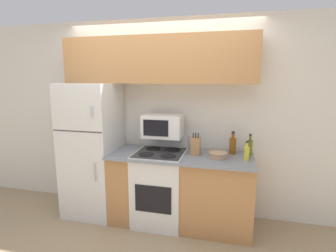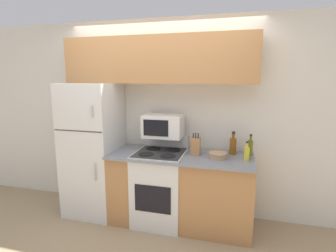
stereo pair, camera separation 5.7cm
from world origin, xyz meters
name	(u,v)px [view 1 (the left image)]	position (x,y,z in m)	size (l,w,h in m)	color
ground_plane	(147,232)	(0.00, 0.00, 0.00)	(12.00, 12.00, 0.00)	tan
wall_back	(162,118)	(0.00, 0.68, 1.27)	(8.00, 0.05, 2.55)	silver
lower_cabinets	(180,189)	(0.33, 0.31, 0.45)	(1.72, 0.66, 0.89)	#B27A47
refrigerator	(92,150)	(-0.86, 0.32, 0.87)	(0.66, 0.67, 1.74)	silver
upper_cabinets	(157,60)	(0.00, 0.48, 2.02)	(2.38, 0.35, 0.56)	#B27A47
stove	(160,186)	(0.08, 0.30, 0.47)	(0.60, 0.65, 1.07)	silver
microwave	(163,126)	(0.08, 0.44, 1.21)	(0.49, 0.34, 0.28)	silver
knife_block	(196,146)	(0.51, 0.35, 1.00)	(0.11, 0.10, 0.27)	#B27A47
bowl	(218,155)	(0.78, 0.29, 0.93)	(0.22, 0.22, 0.07)	tan
bottle_cooking_spray	(247,153)	(1.09, 0.27, 0.98)	(0.06, 0.06, 0.22)	gold
bottle_whiskey	(233,145)	(0.94, 0.49, 1.00)	(0.08, 0.08, 0.28)	brown
bottle_hot_sauce	(246,152)	(1.09, 0.34, 0.97)	(0.05, 0.05, 0.20)	red
bottle_olive_oil	(250,147)	(1.14, 0.49, 0.99)	(0.06, 0.06, 0.26)	#5B6619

